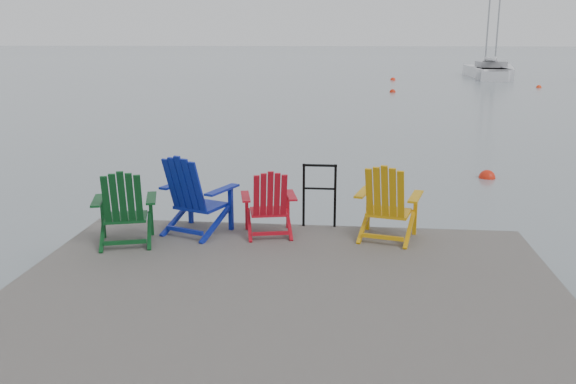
# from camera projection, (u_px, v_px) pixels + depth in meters

# --- Properties ---
(ground) EXTENTS (400.00, 400.00, 0.00)m
(ground) POSITION_uv_depth(u_px,v_px,m) (282.00, 341.00, 6.42)
(ground) COLOR gray
(ground) RESTS_ON ground
(dock) EXTENTS (6.00, 5.00, 1.40)m
(dock) POSITION_uv_depth(u_px,v_px,m) (282.00, 310.00, 6.33)
(dock) COLOR #2A2725
(dock) RESTS_ON ground
(handrail) EXTENTS (0.48, 0.04, 0.90)m
(handrail) POSITION_uv_depth(u_px,v_px,m) (319.00, 189.00, 8.50)
(handrail) COLOR black
(handrail) RESTS_ON dock
(chair_green) EXTENTS (0.93, 0.88, 0.99)m
(chair_green) POSITION_uv_depth(u_px,v_px,m) (124.00, 207.00, 7.77)
(chair_green) COLOR #0A3B17
(chair_green) RESTS_ON dock
(chair_blue) EXTENTS (1.05, 1.01, 1.09)m
(chair_blue) POSITION_uv_depth(u_px,v_px,m) (194.00, 194.00, 8.19)
(chair_blue) COLOR navy
(chair_blue) RESTS_ON dock
(chair_red) EXTENTS (0.83, 0.78, 0.91)m
(chair_red) POSITION_uv_depth(u_px,v_px,m) (269.00, 202.00, 8.13)
(chair_red) COLOR #A70C19
(chair_red) RESTS_ON dock
(chair_yellow) EXTENTS (0.94, 0.89, 1.03)m
(chair_yellow) POSITION_uv_depth(u_px,v_px,m) (387.00, 202.00, 7.95)
(chair_yellow) COLOR #C88C0B
(chair_yellow) RESTS_ON dock
(sailboat_near) EXTENTS (2.17, 7.86, 10.88)m
(sailboat_near) POSITION_uv_depth(u_px,v_px,m) (485.00, 73.00, 47.70)
(sailboat_near) COLOR white
(sailboat_near) RESTS_ON ground
(sailboat_mid) EXTENTS (4.74, 10.60, 13.94)m
(sailboat_mid) POSITION_uv_depth(u_px,v_px,m) (494.00, 72.00, 48.68)
(sailboat_mid) COLOR silver
(sailboat_mid) RESTS_ON ground
(buoy_a) EXTENTS (0.37, 0.37, 0.37)m
(buoy_a) POSITION_uv_depth(u_px,v_px,m) (487.00, 178.00, 13.79)
(buoy_a) COLOR red
(buoy_a) RESTS_ON ground
(buoy_b) EXTENTS (0.36, 0.36, 0.36)m
(buoy_b) POSITION_uv_depth(u_px,v_px,m) (393.00, 92.00, 34.94)
(buoy_b) COLOR red
(buoy_b) RESTS_ON ground
(buoy_c) EXTENTS (0.33, 0.33, 0.33)m
(buoy_c) POSITION_uv_depth(u_px,v_px,m) (539.00, 88.00, 38.09)
(buoy_c) COLOR #F9330E
(buoy_c) RESTS_ON ground
(buoy_d) EXTENTS (0.39, 0.39, 0.39)m
(buoy_d) POSITION_uv_depth(u_px,v_px,m) (393.00, 80.00, 44.60)
(buoy_d) COLOR red
(buoy_d) RESTS_ON ground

